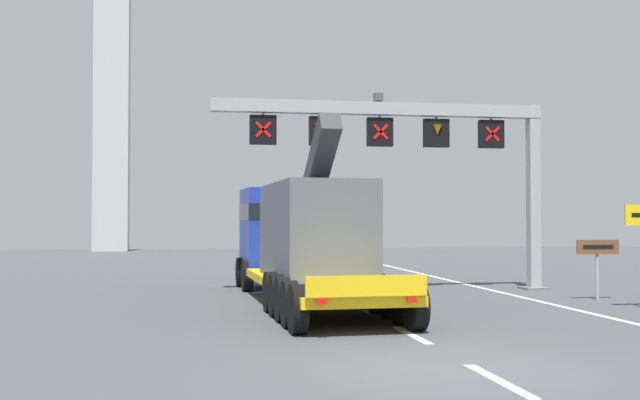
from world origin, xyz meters
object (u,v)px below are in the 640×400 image
object	(u,v)px
heavy_haul_truck_yellow	(299,236)
bridge_pylon_distant	(113,10)
tourist_info_sign_brown	(598,254)
overhead_lane_gantry	(419,138)

from	to	relation	value
heavy_haul_truck_yellow	bridge_pylon_distant	world-z (taller)	bridge_pylon_distant
heavy_haul_truck_yellow	tourist_info_sign_brown	bearing A→B (deg)	-9.89
overhead_lane_gantry	tourist_info_sign_brown	world-z (taller)	overhead_lane_gantry
overhead_lane_gantry	heavy_haul_truck_yellow	bearing A→B (deg)	-153.89
tourist_info_sign_brown	bridge_pylon_distant	size ratio (longest dim) A/B	0.05
tourist_info_sign_brown	bridge_pylon_distant	distance (m)	50.18
tourist_info_sign_brown	bridge_pylon_distant	xyz separation A→B (m)	(-19.22, 42.55, 18.39)
overhead_lane_gantry	bridge_pylon_distant	world-z (taller)	bridge_pylon_distant
heavy_haul_truck_yellow	bridge_pylon_distant	bearing A→B (deg)	103.68
tourist_info_sign_brown	overhead_lane_gantry	bearing A→B (deg)	140.28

